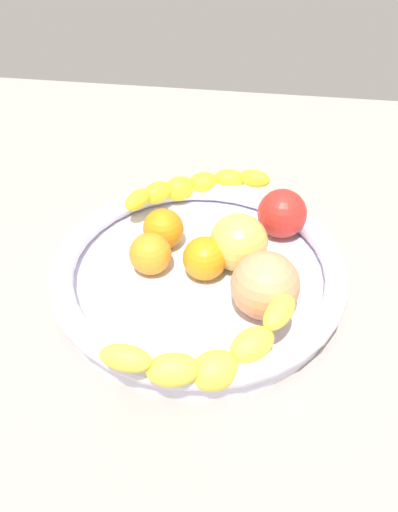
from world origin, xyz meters
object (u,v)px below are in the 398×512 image
object	(u,v)px
tomato_red	(282,214)
fruit_bowl	(199,271)
orange_front	(163,229)
orange_mid_right	(205,260)
orange_mid_left	(150,255)
banana_draped_right	(194,187)
banana_draped_left	(212,355)
apple_yellow	(239,242)
peach_blush	(265,285)

from	to	relation	value
tomato_red	fruit_bowl	bearing A→B (deg)	-134.56
orange_front	orange_mid_right	distance (cm)	8.14
orange_mid_left	orange_mid_right	world-z (taller)	orange_mid_right
orange_mid_left	banana_draped_right	bearing A→B (deg)	78.98
orange_mid_right	tomato_red	world-z (taller)	tomato_red
banana_draped_left	orange_front	bearing A→B (deg)	113.74
apple_yellow	peach_blush	world-z (taller)	peach_blush
orange_mid_left	tomato_red	world-z (taller)	tomato_red
tomato_red	apple_yellow	bearing A→B (deg)	-125.07
banana_draped_left	fruit_bowl	bearing A→B (deg)	102.88
orange_front	peach_blush	bearing A→B (deg)	-36.48
peach_blush	tomato_red	bearing A→B (deg)	84.09
tomato_red	peach_blush	xyz separation A→B (cm)	(-1.53, -14.82, 0.62)
banana_draped_right	tomato_red	bearing A→B (deg)	-23.46
tomato_red	apple_yellow	size ratio (longest dim) A/B	0.90
orange_front	orange_mid_right	size ratio (longest dim) A/B	0.98
fruit_bowl	apple_yellow	world-z (taller)	apple_yellow
banana_draped_left	banana_draped_right	world-z (taller)	banana_draped_left
apple_yellow	orange_mid_right	bearing A→B (deg)	-144.03
orange_front	tomato_red	size ratio (longest dim) A/B	0.81
orange_front	apple_yellow	distance (cm)	10.34
orange_mid_right	apple_yellow	size ratio (longest dim) A/B	0.75
banana_draped_left	tomato_red	bearing A→B (deg)	75.96
banana_draped_left	orange_mid_left	xyz separation A→B (cm)	(-9.49, 14.93, -0.67)
apple_yellow	peach_blush	bearing A→B (deg)	-64.25
fruit_bowl	tomato_red	distance (cm)	14.09
orange_mid_right	tomato_red	bearing A→B (deg)	48.39
orange_mid_left	fruit_bowl	bearing A→B (deg)	1.70
orange_mid_left	apple_yellow	size ratio (longest dim) A/B	0.72
fruit_bowl	orange_mid_left	xyz separation A→B (cm)	(-6.03, -0.18, 2.12)
fruit_bowl	orange_front	size ratio (longest dim) A/B	6.77
apple_yellow	orange_mid_left	bearing A→B (deg)	-165.71
fruit_bowl	apple_yellow	size ratio (longest dim) A/B	4.98
banana_draped_left	tomato_red	size ratio (longest dim) A/B	2.94
peach_blush	banana_draped_right	bearing A→B (deg)	118.79
orange_mid_left	apple_yellow	distance (cm)	10.97
orange_mid_right	orange_mid_left	bearing A→B (deg)	179.28
banana_draped_left	orange_mid_right	size ratio (longest dim) A/B	3.55
orange_mid_left	apple_yellow	world-z (taller)	apple_yellow
orange_mid_left	peach_blush	distance (cm)	15.04
orange_front	apple_yellow	xyz separation A→B (cm)	(9.98, -2.56, 0.96)
orange_front	apple_yellow	world-z (taller)	apple_yellow
banana_draped_left	apple_yellow	distance (cm)	17.66
banana_draped_right	peach_blush	distance (cm)	23.22
banana_draped_right	peach_blush	world-z (taller)	peach_blush
orange_mid_right	banana_draped_left	bearing A→B (deg)	-79.55
apple_yellow	banana_draped_left	bearing A→B (deg)	-93.56
fruit_bowl	orange_mid_right	distance (cm)	2.34
orange_front	apple_yellow	size ratio (longest dim) A/B	0.74
tomato_red	banana_draped_left	bearing A→B (deg)	-104.04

